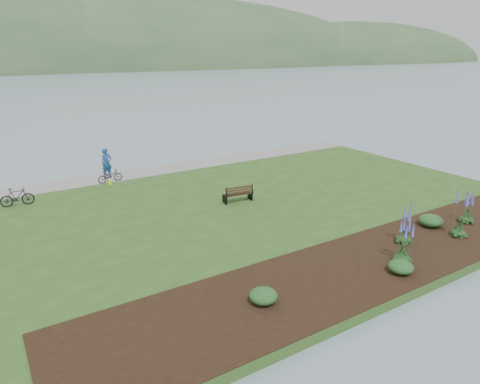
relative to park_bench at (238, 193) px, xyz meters
The scene contains 17 objects.
ground 2.71m from the park_bench, 149.54° to the left, with size 600.00×600.00×0.00m, color gray.
lawn 2.41m from the park_bench, 162.37° to the right, with size 34.00×20.00×0.40m, color #29511C.
shoreline_path 8.50m from the park_bench, 105.07° to the left, with size 34.00×2.20×0.03m, color gray.
garden_bed 8.55m from the park_bench, 84.68° to the right, with size 24.00×4.40×0.04m, color black.
far_hillside 172.22m from the park_bench, 84.07° to the left, with size 580.00×80.00×38.00m, color #345731, non-canonical shape.
park_bench is the anchor object (origin of this frame).
person 9.54m from the park_bench, 119.30° to the left, with size 0.81×0.55×2.22m, color navy.
bicycle_a 8.67m from the park_bench, 123.72° to the left, with size 1.52×0.53×0.80m, color black.
bicycle_b 11.55m from the park_bench, 151.05° to the left, with size 1.64×0.47×0.99m, color black.
pannier 8.45m from the park_bench, 126.04° to the left, with size 0.17×0.26×0.28m, color yellow.
echium_0 9.31m from the park_bench, 79.10° to the right, with size 0.62×0.62×2.04m.
echium_1 8.70m from the park_bench, 68.20° to the right, with size 0.62×0.62×1.97m.
echium_2 10.64m from the park_bench, 56.93° to the right, with size 0.62×0.62×2.33m.
echium_3 11.15m from the park_bench, 47.04° to the right, with size 0.62×0.62×1.74m.
shrub_0 9.67m from the park_bench, 116.97° to the right, with size 0.93×0.93×0.46m, color #1E4C21.
shrub_1 9.75m from the park_bench, 84.21° to the right, with size 0.91×0.91×0.46m, color #1E4C21.
shrub_2 9.51m from the park_bench, 52.70° to the right, with size 1.07×1.07×0.54m, color #1E4C21.
Camera 1 is at (-9.15, -19.67, 8.22)m, focal length 32.00 mm.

